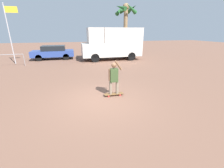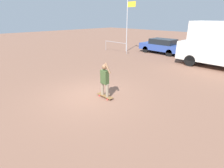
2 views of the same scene
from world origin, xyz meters
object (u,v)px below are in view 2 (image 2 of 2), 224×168
at_px(skateboard, 105,96).
at_px(parked_car_blue, 162,46).
at_px(person_skateboarder, 105,78).
at_px(flagpole, 128,22).

relative_size(skateboard, parked_car_blue, 0.21).
distance_m(skateboard, parked_car_blue, 12.03).
distance_m(person_skateboarder, parked_car_blue, 12.01).
height_order(person_skateboarder, parked_car_blue, person_skateboarder).
xyz_separation_m(person_skateboarder, flagpole, (-7.05, 9.61, 2.10)).
bearing_deg(skateboard, flagpole, 126.24).
height_order(skateboard, flagpole, flagpole).
relative_size(person_skateboarder, parked_car_blue, 0.37).
height_order(skateboard, parked_car_blue, parked_car_blue).
distance_m(person_skateboarder, flagpole, 12.10).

